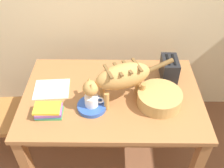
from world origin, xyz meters
TOP-DOWN VIEW (x-y plane):
  - dining_table at (-0.10, 1.05)m, footprint 1.32×0.87m
  - cat at (-0.04, 0.99)m, footprint 0.62×0.29m
  - saucer_bowl at (-0.24, 0.91)m, footprint 0.20×0.20m
  - coffee_mug at (-0.24, 0.91)m, footprint 0.13×0.09m
  - magazine at (-0.56, 1.10)m, footprint 0.28×0.24m
  - book_stack at (-0.53, 0.85)m, footprint 0.19×0.14m
  - wicker_basket at (0.23, 0.96)m, footprint 0.31×0.31m
  - toaster at (0.34, 1.25)m, footprint 0.12×0.20m

SIDE VIEW (x-z plane):
  - dining_table at x=-0.10m, z-range 0.28..1.03m
  - magazine at x=-0.56m, z-range 0.75..0.75m
  - saucer_bowl at x=-0.24m, z-range 0.75..0.78m
  - book_stack at x=-0.53m, z-range 0.75..0.82m
  - wicker_basket at x=0.23m, z-range 0.75..0.85m
  - coffee_mug at x=-0.24m, z-range 0.78..0.86m
  - toaster at x=0.34m, z-range 0.74..0.92m
  - cat at x=-0.04m, z-range 0.80..1.11m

